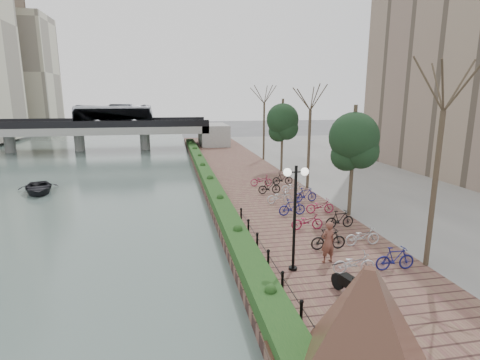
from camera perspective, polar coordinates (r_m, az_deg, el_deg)
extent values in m
plane|color=#59595B|center=(13.42, 1.59, -20.97)|extent=(220.00, 220.00, 0.00)
cube|color=#485B54|center=(38.79, -29.33, -0.14)|extent=(30.00, 130.00, 0.02)
cube|color=brown|center=(30.02, 2.01, -1.32)|extent=(8.00, 75.00, 0.50)
cube|color=slate|center=(36.90, 27.05, -0.09)|extent=(24.00, 75.00, 0.50)
cube|color=#153A16|center=(31.78, -4.96, 0.43)|extent=(1.10, 56.00, 0.60)
cylinder|color=black|center=(10.97, 13.19, -24.52)|extent=(0.10, 0.10, 0.70)
cylinder|color=black|center=(12.49, 9.31, -19.30)|extent=(0.10, 0.10, 0.70)
cylinder|color=black|center=(14.14, 6.48, -15.20)|extent=(0.10, 0.10, 0.70)
cylinder|color=black|center=(15.86, 4.33, -11.94)|extent=(0.10, 0.10, 0.70)
cylinder|color=black|center=(17.65, 2.64, -9.32)|extent=(0.10, 0.10, 0.70)
cylinder|color=black|center=(19.47, 1.29, -7.18)|extent=(0.10, 0.10, 0.70)
cylinder|color=black|center=(21.33, 0.18, -5.41)|extent=(0.10, 0.10, 0.70)
pyramid|color=#44281D|center=(9.75, 18.57, -20.45)|extent=(5.13, 5.13, 2.94)
cylinder|color=black|center=(15.11, 8.31, -5.91)|extent=(0.12, 0.12, 4.33)
cylinder|color=black|center=(14.63, 8.54, 1.22)|extent=(0.70, 0.06, 0.06)
sphere|color=white|center=(14.52, 7.24, 1.17)|extent=(0.32, 0.32, 0.32)
sphere|color=white|center=(14.74, 9.83, 1.26)|extent=(0.32, 0.32, 0.32)
imported|color=brown|center=(16.47, 13.24, -9.18)|extent=(0.74, 0.56, 1.82)
imported|color=silver|center=(15.90, 16.97, -12.02)|extent=(0.60, 1.71, 0.90)
imported|color=black|center=(18.03, 13.16, -8.65)|extent=(0.47, 1.66, 1.00)
imported|color=maroon|center=(20.30, 10.22, -6.25)|extent=(0.60, 1.71, 0.90)
imported|color=navy|center=(22.62, 7.90, -4.08)|extent=(0.47, 1.66, 1.00)
imported|color=silver|center=(25.02, 6.02, -2.54)|extent=(0.60, 1.71, 0.90)
imported|color=black|center=(27.43, 4.48, -1.06)|extent=(0.47, 1.66, 1.00)
imported|color=maroon|center=(29.89, 3.19, -0.01)|extent=(0.60, 1.72, 0.90)
imported|color=navy|center=(16.75, 22.56, -10.98)|extent=(0.47, 1.66, 1.00)
imported|color=silver|center=(18.82, 18.23, -8.21)|extent=(0.60, 1.71, 0.90)
imported|color=black|center=(20.98, 14.85, -5.72)|extent=(0.47, 1.66, 1.00)
imported|color=maroon|center=(23.25, 12.12, -3.91)|extent=(0.60, 1.71, 0.90)
imported|color=navy|center=(25.57, 9.90, -2.21)|extent=(0.47, 1.66, 1.00)
imported|color=silver|center=(27.95, 8.05, -1.00)|extent=(0.60, 1.71, 0.90)
imported|color=black|center=(30.35, 6.49, 0.21)|extent=(0.47, 1.66, 1.00)
cube|color=gray|center=(57.51, -23.42, 7.06)|extent=(36.00, 8.00, 1.00)
cube|color=black|center=(53.65, -24.40, 7.68)|extent=(36.00, 0.15, 0.90)
cube|color=black|center=(61.25, -22.72, 8.28)|extent=(36.00, 0.15, 0.90)
cylinder|color=gray|center=(60.28, -31.66, 4.76)|extent=(1.40, 1.40, 2.50)
cylinder|color=gray|center=(57.67, -23.27, 5.33)|extent=(1.40, 1.40, 2.50)
cylinder|color=gray|center=(56.39, -14.28, 5.82)|extent=(1.40, 1.40, 2.50)
imported|color=white|center=(56.51, -18.66, 9.38)|extent=(2.52, 10.77, 3.00)
imported|color=black|center=(33.48, -28.40, -1.04)|extent=(4.08, 4.86, 0.86)
cube|color=beige|center=(96.09, -30.13, 13.88)|extent=(12.00, 12.00, 24.00)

